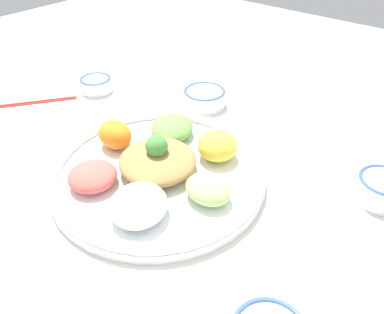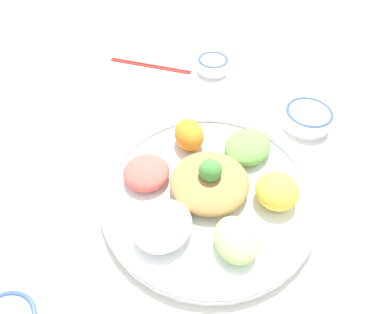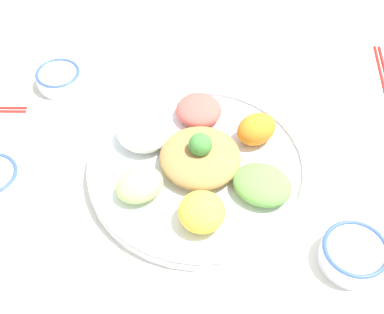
% 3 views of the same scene
% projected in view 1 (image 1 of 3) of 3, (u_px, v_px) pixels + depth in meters
% --- Properties ---
extents(ground_plane, '(2.40, 2.40, 0.00)m').
position_uv_depth(ground_plane, '(145.00, 179.00, 0.72)').
color(ground_plane, silver).
extents(salad_platter, '(0.41, 0.41, 0.10)m').
position_uv_depth(salad_platter, '(158.00, 168.00, 0.71)').
color(salad_platter, white).
rests_on(salad_platter, ground_plane).
extents(sauce_bowl_red, '(0.09, 0.09, 0.05)m').
position_uv_depth(sauce_bowl_red, '(382.00, 188.00, 0.66)').
color(sauce_bowl_red, white).
rests_on(sauce_bowl_red, ground_plane).
extents(sauce_bowl_dark, '(0.08, 0.08, 0.04)m').
position_uv_depth(sauce_bowl_dark, '(96.00, 84.00, 1.00)').
color(sauce_bowl_dark, white).
rests_on(sauce_bowl_dark, ground_plane).
extents(rice_bowl_plain, '(0.10, 0.10, 0.04)m').
position_uv_depth(rice_bowl_plain, '(204.00, 97.00, 0.94)').
color(rice_bowl_plain, white).
rests_on(rice_bowl_plain, ground_plane).
extents(chopsticks_pair_near, '(0.15, 0.20, 0.01)m').
position_uv_depth(chopsticks_pair_near, '(28.00, 102.00, 0.96)').
color(chopsticks_pair_near, red).
rests_on(chopsticks_pair_near, ground_plane).
extents(serving_spoon_main, '(0.09, 0.12, 0.01)m').
position_uv_depth(serving_spoon_main, '(191.00, 84.00, 1.04)').
color(serving_spoon_main, white).
rests_on(serving_spoon_main, ground_plane).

